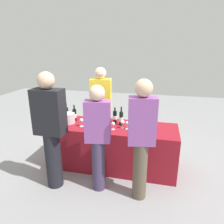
{
  "coord_description": "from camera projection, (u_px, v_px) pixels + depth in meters",
  "views": [
    {
      "loc": [
        0.75,
        -3.24,
        2.08
      ],
      "look_at": [
        0.0,
        0.0,
        1.02
      ],
      "focal_mm": 33.36,
      "sensor_mm": 36.0,
      "label": 1
    }
  ],
  "objects": [
    {
      "name": "wine_glass_0",
      "position": [
        81.0,
        121.0,
        3.51
      ],
      "size": [
        0.07,
        0.07,
        0.14
      ],
      "color": "silver",
      "rests_on": "tasting_table"
    },
    {
      "name": "wine_bottle_5",
      "position": [
        121.0,
        118.0,
        3.57
      ],
      "size": [
        0.07,
        0.07,
        0.33
      ],
      "color": "black",
      "rests_on": "tasting_table"
    },
    {
      "name": "guest_1",
      "position": [
        98.0,
        135.0,
        2.93
      ],
      "size": [
        0.38,
        0.25,
        1.6
      ],
      "rotation": [
        0.0,
        0.0,
        0.18
      ],
      "color": "#3F3351",
      "rests_on": "ground_plane"
    },
    {
      "name": "wine_bottle_2",
      "position": [
        89.0,
        115.0,
        3.73
      ],
      "size": [
        0.08,
        0.08,
        0.33
      ],
      "color": "black",
      "rests_on": "tasting_table"
    },
    {
      "name": "guest_2",
      "position": [
        141.0,
        136.0,
        2.73
      ],
      "size": [
        0.39,
        0.26,
        1.7
      ],
      "rotation": [
        0.0,
        0.0,
        0.17
      ],
      "color": "brown",
      "rests_on": "ground_plane"
    },
    {
      "name": "wine_bottle_6",
      "position": [
        144.0,
        119.0,
        3.57
      ],
      "size": [
        0.07,
        0.07,
        0.31
      ],
      "color": "black",
      "rests_on": "tasting_table"
    },
    {
      "name": "ground_plane",
      "position": [
        112.0,
        165.0,
        3.8
      ],
      "size": [
        12.0,
        12.0,
        0.0
      ],
      "primitive_type": "plane",
      "color": "gray"
    },
    {
      "name": "wine_bottle_4",
      "position": [
        115.0,
        117.0,
        3.69
      ],
      "size": [
        0.07,
        0.07,
        0.3
      ],
      "color": "black",
      "rests_on": "tasting_table"
    },
    {
      "name": "tasting_table",
      "position": [
        112.0,
        146.0,
        3.68
      ],
      "size": [
        2.21,
        0.75,
        0.77
      ],
      "primitive_type": "cube",
      "color": "maroon",
      "rests_on": "ground_plane"
    },
    {
      "name": "wine_glass_1",
      "position": [
        109.0,
        124.0,
        3.42
      ],
      "size": [
        0.07,
        0.07,
        0.12
      ],
      "color": "silver",
      "rests_on": "tasting_table"
    },
    {
      "name": "wine_glass_3",
      "position": [
        123.0,
        122.0,
        3.44
      ],
      "size": [
        0.07,
        0.07,
        0.14
      ],
      "color": "silver",
      "rests_on": "tasting_table"
    },
    {
      "name": "wine_bottle_3",
      "position": [
        97.0,
        117.0,
        3.7
      ],
      "size": [
        0.07,
        0.07,
        0.31
      ],
      "color": "black",
      "rests_on": "tasting_table"
    },
    {
      "name": "wine_glass_4",
      "position": [
        127.0,
        123.0,
        3.4
      ],
      "size": [
        0.06,
        0.06,
        0.14
      ],
      "color": "silver",
      "rests_on": "tasting_table"
    },
    {
      "name": "server_pouring",
      "position": [
        101.0,
        106.0,
        4.22
      ],
      "size": [
        0.43,
        0.27,
        1.69
      ],
      "rotation": [
        0.0,
        0.0,
        3.27
      ],
      "color": "#3F3351",
      "rests_on": "ground_plane"
    },
    {
      "name": "guest_0",
      "position": [
        51.0,
        128.0,
        2.99
      ],
      "size": [
        0.44,
        0.25,
        1.76
      ],
      "rotation": [
        0.0,
        0.0,
        -0.03
      ],
      "color": "black",
      "rests_on": "ground_plane"
    },
    {
      "name": "wine_bottle_0",
      "position": [
        67.0,
        113.0,
        3.88
      ],
      "size": [
        0.07,
        0.07,
        0.31
      ],
      "color": "black",
      "rests_on": "tasting_table"
    },
    {
      "name": "wine_glass_5",
      "position": [
        148.0,
        127.0,
        3.22
      ],
      "size": [
        0.07,
        0.07,
        0.15
      ],
      "color": "silver",
      "rests_on": "tasting_table"
    },
    {
      "name": "wine_bottle_1",
      "position": [
        75.0,
        115.0,
        3.78
      ],
      "size": [
        0.07,
        0.07,
        0.31
      ],
      "color": "black",
      "rests_on": "tasting_table"
    },
    {
      "name": "wine_glass_2",
      "position": [
        113.0,
        124.0,
        3.38
      ],
      "size": [
        0.07,
        0.07,
        0.13
      ],
      "color": "silver",
      "rests_on": "tasting_table"
    },
    {
      "name": "ice_bucket",
      "position": [
        68.0,
        118.0,
        3.68
      ],
      "size": [
        0.23,
        0.23,
        0.18
      ],
      "primitive_type": "cylinder",
      "color": "silver",
      "rests_on": "tasting_table"
    }
  ]
}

